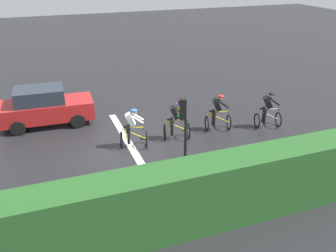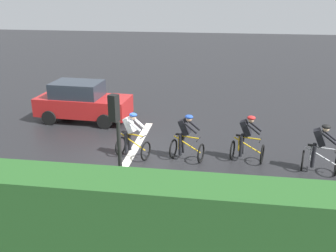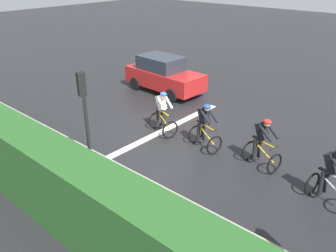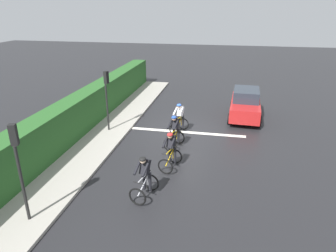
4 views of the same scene
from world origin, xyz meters
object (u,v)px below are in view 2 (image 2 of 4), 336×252
(car_red, at_px, (82,102))
(cyclist_mid, at_px, (186,138))
(traffic_light_near_crossing, at_px, (117,140))
(cyclist_fourth, at_px, (132,136))
(cyclist_lead, at_px, (320,150))
(cyclist_second, at_px, (247,140))

(car_red, bearing_deg, cyclist_mid, 55.11)
(car_red, xyz_separation_m, traffic_light_near_crossing, (7.38, 3.74, 1.35))
(cyclist_fourth, distance_m, traffic_light_near_crossing, 4.11)
(cyclist_lead, relative_size, cyclist_fourth, 1.00)
(cyclist_lead, xyz_separation_m, traffic_light_near_crossing, (3.56, -5.61, 1.43))
(cyclist_mid, distance_m, car_red, 6.12)
(cyclist_lead, height_order, traffic_light_near_crossing, traffic_light_near_crossing)
(cyclist_lead, xyz_separation_m, cyclist_fourth, (-0.25, -6.22, 0.00))
(cyclist_mid, distance_m, cyclist_fourth, 1.90)
(cyclist_fourth, height_order, car_red, car_red)
(cyclist_fourth, bearing_deg, car_red, -138.79)
(cyclist_lead, relative_size, cyclist_mid, 1.00)
(cyclist_fourth, xyz_separation_m, traffic_light_near_crossing, (3.81, 0.61, 1.43))
(cyclist_lead, xyz_separation_m, cyclist_mid, (-0.31, -4.32, 0.00))
(cyclist_mid, xyz_separation_m, traffic_light_near_crossing, (3.88, -1.28, 1.43))
(cyclist_mid, relative_size, traffic_light_near_crossing, 0.50)
(cyclist_mid, distance_m, traffic_light_near_crossing, 4.33)
(cyclist_mid, bearing_deg, car_red, -124.89)
(cyclist_lead, bearing_deg, cyclist_mid, -94.14)
(cyclist_second, relative_size, cyclist_mid, 1.00)
(cyclist_mid, relative_size, car_red, 0.40)
(cyclist_mid, height_order, traffic_light_near_crossing, traffic_light_near_crossing)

